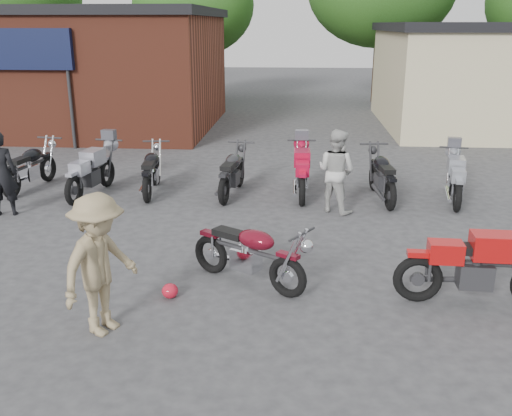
# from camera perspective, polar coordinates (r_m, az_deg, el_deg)

# --- Properties ---
(ground) EXTENTS (90.00, 90.00, 0.00)m
(ground) POSITION_cam_1_polar(r_m,az_deg,el_deg) (8.09, 1.82, -9.49)
(ground) COLOR #353538
(brick_building) EXTENTS (12.00, 8.00, 4.00)m
(brick_building) POSITION_cam_1_polar(r_m,az_deg,el_deg) (23.19, -19.76, 12.67)
(brick_building) COLOR brown
(brick_building) RESTS_ON ground
(tree_0) EXTENTS (6.56, 6.56, 8.20)m
(tree_0) POSITION_cam_1_polar(r_m,az_deg,el_deg) (32.49, -22.81, 17.30)
(tree_0) COLOR #224713
(tree_0) RESTS_ON ground
(tree_1) EXTENTS (5.92, 5.92, 7.40)m
(tree_1) POSITION_cam_1_polar(r_m,az_deg,el_deg) (29.65, -6.20, 17.82)
(tree_1) COLOR #224713
(tree_1) RESTS_ON ground
(tree_2) EXTENTS (7.04, 7.04, 8.80)m
(tree_2) POSITION_cam_1_polar(r_m,az_deg,el_deg) (29.41, 12.29, 18.89)
(tree_2) COLOR #224713
(tree_2) RESTS_ON ground
(vintage_motorcycle) EXTENTS (2.01, 1.58, 1.14)m
(vintage_motorcycle) POSITION_cam_1_polar(r_m,az_deg,el_deg) (8.38, -0.64, -4.19)
(vintage_motorcycle) COLOR #5D0B19
(vintage_motorcycle) RESTS_ON ground
(sportbike) EXTENTS (2.20, 0.79, 1.26)m
(sportbike) POSITION_cam_1_polar(r_m,az_deg,el_deg) (8.37, 21.69, -5.10)
(sportbike) COLOR red
(sportbike) RESTS_ON ground
(helmet) EXTENTS (0.31, 0.31, 0.22)m
(helmet) POSITION_cam_1_polar(r_m,az_deg,el_deg) (8.28, -8.60, -8.20)
(helmet) COLOR red
(helmet) RESTS_ON ground
(person_dark) EXTENTS (0.72, 0.56, 1.73)m
(person_dark) POSITION_cam_1_polar(r_m,az_deg,el_deg) (12.51, -24.16, 3.15)
(person_dark) COLOR black
(person_dark) RESTS_ON ground
(person_light) EXTENTS (1.06, 1.01, 1.72)m
(person_light) POSITION_cam_1_polar(r_m,az_deg,el_deg) (11.77, 8.01, 3.68)
(person_light) COLOR #BAB9B5
(person_light) RESTS_ON ground
(person_tan) EXTENTS (1.12, 1.35, 1.82)m
(person_tan) POSITION_cam_1_polar(r_m,az_deg,el_deg) (7.28, -15.35, -5.49)
(person_tan) COLOR #95815C
(person_tan) RESTS_ON ground
(row_bike_0) EXTENTS (0.94, 2.12, 1.19)m
(row_bike_0) POSITION_cam_1_polar(r_m,az_deg,el_deg) (14.36, -21.65, 4.07)
(row_bike_0) COLOR black
(row_bike_0) RESTS_ON ground
(row_bike_1) EXTENTS (0.99, 2.20, 1.23)m
(row_bike_1) POSITION_cam_1_polar(r_m,az_deg,el_deg) (13.37, -16.15, 3.79)
(row_bike_1) COLOR #9C9BA9
(row_bike_1) RESTS_ON ground
(row_bike_2) EXTENTS (0.86, 2.06, 1.16)m
(row_bike_2) POSITION_cam_1_polar(r_m,az_deg,el_deg) (13.24, -10.40, 3.92)
(row_bike_2) COLOR black
(row_bike_2) RESTS_ON ground
(row_bike_3) EXTENTS (0.91, 2.10, 1.18)m
(row_bike_3) POSITION_cam_1_polar(r_m,az_deg,el_deg) (12.87, -2.38, 3.84)
(row_bike_3) COLOR #262629
(row_bike_3) RESTS_ON ground
(row_bike_4) EXTENTS (0.73, 2.12, 1.22)m
(row_bike_4) POSITION_cam_1_polar(r_m,az_deg,el_deg) (12.87, 4.60, 3.89)
(row_bike_4) COLOR red
(row_bike_4) RESTS_ON ground
(row_bike_5) EXTENTS (0.89, 2.13, 1.20)m
(row_bike_5) POSITION_cam_1_polar(r_m,az_deg,el_deg) (12.82, 12.50, 3.42)
(row_bike_5) COLOR black
(row_bike_5) RESTS_ON ground
(row_bike_6) EXTENTS (0.96, 2.07, 1.15)m
(row_bike_6) POSITION_cam_1_polar(r_m,az_deg,el_deg) (13.12, 19.32, 3.04)
(row_bike_6) COLOR gray
(row_bike_6) RESTS_ON ground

